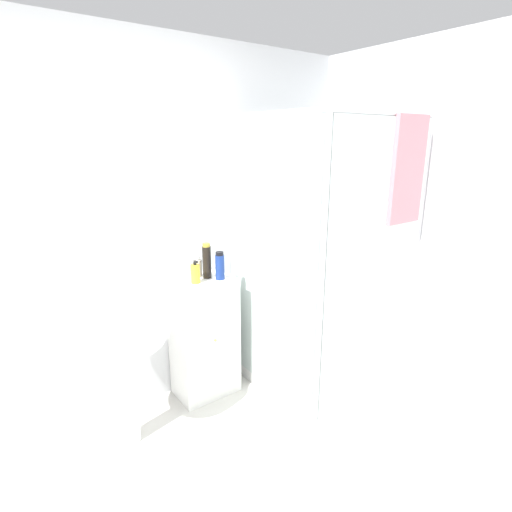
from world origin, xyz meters
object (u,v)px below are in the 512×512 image
(shampoo_bottle_tall_black, at_px, (207,261))
(lotion_bottle_white, at_px, (198,268))
(shampoo_bottle_blue, at_px, (220,266))
(sink, at_px, (121,344))
(soap_dispenser, at_px, (195,274))

(shampoo_bottle_tall_black, bearing_deg, lotion_bottle_white, 126.96)
(shampoo_bottle_blue, xyz_separation_m, lotion_bottle_white, (-0.10, 0.14, -0.03))
(sink, xyz_separation_m, shampoo_bottle_tall_black, (0.69, 0.18, 0.35))
(shampoo_bottle_tall_black, relative_size, lotion_bottle_white, 1.62)
(soap_dispenser, bearing_deg, shampoo_bottle_tall_black, 21.67)
(sink, xyz_separation_m, shampoo_bottle_blue, (0.75, 0.10, 0.32))
(sink, relative_size, shampoo_bottle_tall_black, 3.87)
(sink, relative_size, shampoo_bottle_blue, 4.90)
(shampoo_bottle_tall_black, bearing_deg, soap_dispenser, -158.33)
(soap_dispenser, relative_size, shampoo_bottle_tall_black, 0.64)
(lotion_bottle_white, bearing_deg, shampoo_bottle_blue, -53.88)
(sink, bearing_deg, shampoo_bottle_blue, 7.29)
(soap_dispenser, xyz_separation_m, shampoo_bottle_tall_black, (0.12, 0.05, 0.06))
(sink, bearing_deg, soap_dispenser, 12.73)
(shampoo_bottle_blue, height_order, lotion_bottle_white, shampoo_bottle_blue)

